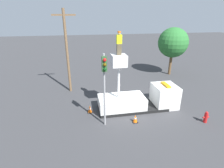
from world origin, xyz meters
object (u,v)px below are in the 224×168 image
object	(u,v)px
traffic_light_pole	(104,77)
traffic_cone_curbside	(135,119)
utility_pole	(67,50)
traffic_cone_rear	(90,109)
tree_left_bg	(173,43)
fire_hydrant	(206,117)
worker	(119,43)
bucket_truck	(139,99)

from	to	relation	value
traffic_light_pole	traffic_cone_curbside	world-z (taller)	traffic_light_pole
utility_pole	traffic_cone_curbside	bearing A→B (deg)	-54.00
traffic_cone_rear	tree_left_bg	distance (m)	14.69
fire_hydrant	worker	bearing A→B (deg)	153.51
bucket_truck	utility_pole	world-z (taller)	utility_pole
bucket_truck	worker	xyz separation A→B (m)	(-1.85, 0.00, 4.84)
traffic_light_pole	tree_left_bg	size ratio (longest dim) A/B	0.87
worker	traffic_cone_curbside	world-z (taller)	worker
bucket_truck	utility_pole	size ratio (longest dim) A/B	0.83
tree_left_bg	utility_pole	world-z (taller)	utility_pole
worker	utility_pole	distance (m)	6.58
fire_hydrant	traffic_cone_curbside	world-z (taller)	fire_hydrant
traffic_light_pole	traffic_cone_rear	xyz separation A→B (m)	(-1.00, 2.12, -3.54)
traffic_cone_curbside	tree_left_bg	bearing A→B (deg)	51.34
utility_pole	bucket_truck	bearing A→B (deg)	-39.19
traffic_cone_rear	traffic_cone_curbside	world-z (taller)	traffic_cone_curbside
traffic_light_pole	fire_hydrant	xyz separation A→B (m)	(7.63, -1.01, -3.38)
worker	traffic_cone_rear	world-z (taller)	worker
traffic_light_pole	worker	bearing A→B (deg)	55.00
fire_hydrant	tree_left_bg	size ratio (longest dim) A/B	0.15
utility_pole	worker	bearing A→B (deg)	-49.64
traffic_light_pole	traffic_cone_rear	size ratio (longest dim) A/B	8.68
utility_pole	traffic_light_pole	bearing A→B (deg)	-68.68
bucket_truck	tree_left_bg	size ratio (longest dim) A/B	1.11
traffic_cone_curbside	utility_pole	size ratio (longest dim) A/B	0.08
worker	utility_pole	xyz separation A→B (m)	(-4.18, 4.92, -1.26)
worker	tree_left_bg	world-z (taller)	worker
bucket_truck	traffic_cone_rear	world-z (taller)	bucket_truck
worker	utility_pole	world-z (taller)	utility_pole
traffic_cone_rear	utility_pole	size ratio (longest dim) A/B	0.08
tree_left_bg	bucket_truck	bearing A→B (deg)	-131.41
traffic_cone_rear	utility_pole	bearing A→B (deg)	109.55
traffic_cone_curbside	fire_hydrant	bearing A→B (deg)	-10.98
bucket_truck	traffic_cone_rear	xyz separation A→B (m)	(-4.30, 0.05, -0.60)
fire_hydrant	traffic_cone_curbside	bearing A→B (deg)	169.02
traffic_cone_curbside	tree_left_bg	xyz separation A→B (m)	(8.20, 10.26, 4.00)
traffic_light_pole	tree_left_bg	xyz separation A→B (m)	(10.54, 10.28, 0.46)
worker	traffic_cone_curbside	xyz separation A→B (m)	(0.88, -2.05, -5.43)
worker	fire_hydrant	xyz separation A→B (m)	(6.18, -3.08, -5.28)
traffic_light_pole	tree_left_bg	distance (m)	14.73
bucket_truck	fire_hydrant	size ratio (longest dim) A/B	7.40
fire_hydrant	tree_left_bg	xyz separation A→B (m)	(2.91, 11.28, 3.84)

